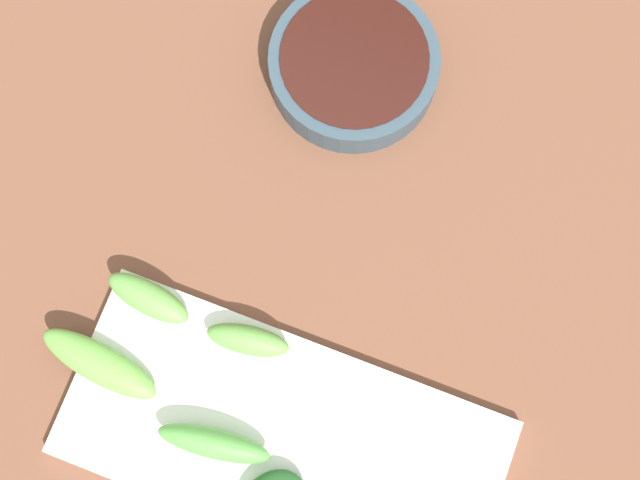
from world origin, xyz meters
TOP-DOWN VIEW (x-y plane):
  - tabletop at (0.00, 0.00)m, footprint 2.10×2.10m
  - sauce_bowl at (-0.18, -0.03)m, footprint 0.14×0.14m
  - serving_plate at (0.12, 0.03)m, footprint 0.15×0.34m
  - broccoli_stalk_0 at (0.12, -0.12)m, footprint 0.04×0.10m
  - broccoli_stalk_2 at (0.06, -0.11)m, footprint 0.03×0.07m
  - broccoli_stalk_3 at (0.14, -0.02)m, footprint 0.03×0.09m
  - broccoli_stalk_5 at (0.06, -0.02)m, footprint 0.03×0.07m

SIDE VIEW (x-z plane):
  - tabletop at x=0.00m, z-range 0.00..0.02m
  - serving_plate at x=0.12m, z-range 0.02..0.03m
  - sauce_bowl at x=-0.18m, z-range 0.02..0.06m
  - broccoli_stalk_0 at x=0.12m, z-range 0.03..0.05m
  - broccoli_stalk_2 at x=0.06m, z-range 0.03..0.06m
  - broccoli_stalk_5 at x=0.06m, z-range 0.03..0.06m
  - broccoli_stalk_3 at x=0.14m, z-range 0.03..0.06m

